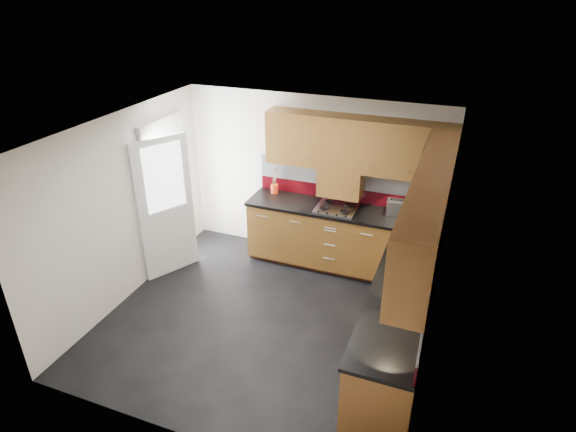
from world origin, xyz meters
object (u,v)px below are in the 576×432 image
at_px(gas_hob, 336,208).
at_px(utensil_pot, 274,187).
at_px(food_processor, 413,238).
at_px(toaster, 398,208).

bearing_deg(gas_hob, utensil_pot, 168.40).
xyz_separation_m(gas_hob, food_processor, (1.12, -0.68, 0.11)).
bearing_deg(gas_hob, toaster, 9.20).
xyz_separation_m(utensil_pot, food_processor, (2.13, -0.88, 0.03)).
distance_m(gas_hob, utensil_pot, 1.03).
bearing_deg(utensil_pot, gas_hob, -11.60).
height_order(toaster, food_processor, food_processor).
bearing_deg(food_processor, gas_hob, 148.91).
distance_m(utensil_pot, toaster, 1.82).
distance_m(toaster, food_processor, 0.87).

